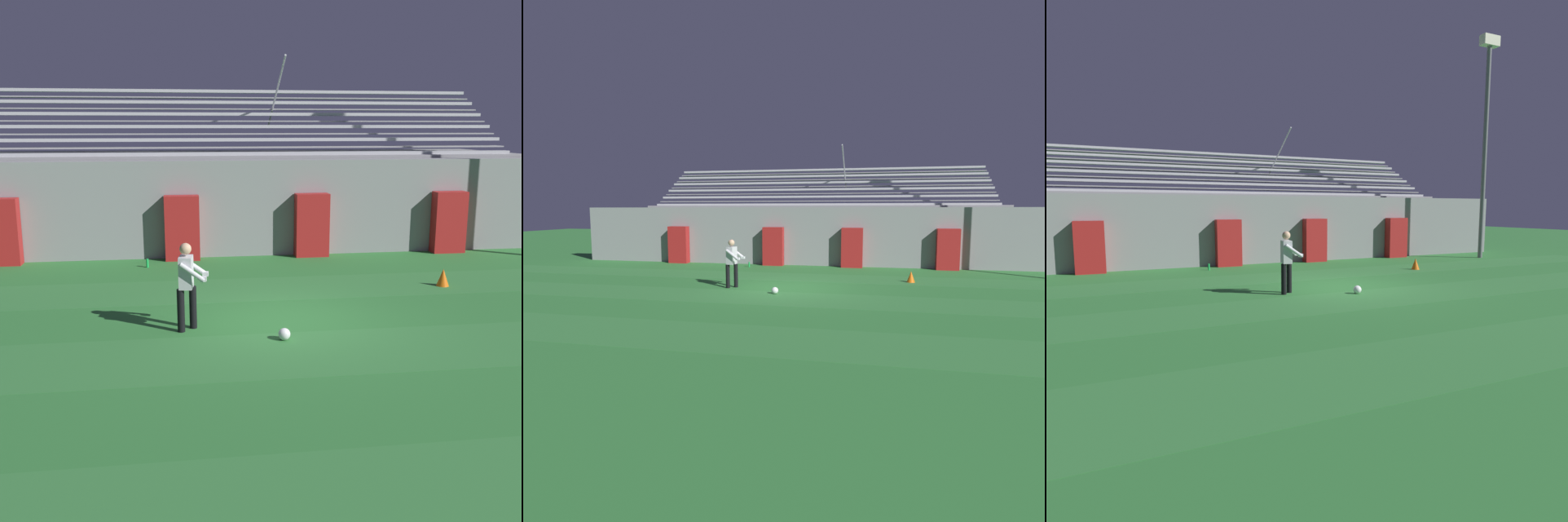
{
  "view_description": "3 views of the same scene",
  "coord_description": "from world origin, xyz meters",
  "views": [
    {
      "loc": [
        -2.02,
        -11.36,
        3.77
      ],
      "look_at": [
        -0.61,
        -1.16,
        1.48
      ],
      "focal_mm": 42.0,
      "sensor_mm": 36.0,
      "label": 1
    },
    {
      "loc": [
        2.96,
        -14.5,
        2.68
      ],
      "look_at": [
        0.07,
        -0.81,
        1.04
      ],
      "focal_mm": 30.0,
      "sensor_mm": 36.0,
      "label": 2
    },
    {
      "loc": [
        -6.11,
        -11.01,
        2.24
      ],
      "look_at": [
        -1.65,
        -1.11,
        0.95
      ],
      "focal_mm": 30.0,
      "sensor_mm": 36.0,
      "label": 3
    }
  ],
  "objects": [
    {
      "name": "goalkeeper",
      "position": [
        -1.87,
        -0.29,
        0.95
      ],
      "size": [
        0.62,
        0.63,
        1.67
      ],
      "color": "black",
      "rests_on": "ground"
    },
    {
      "name": "padding_pillar_gate_right",
      "position": [
        1.89,
        5.95,
        0.92
      ],
      "size": [
        0.98,
        0.44,
        1.85
      ],
      "primitive_type": "cube",
      "color": "#B21E1E",
      "rests_on": "ground"
    },
    {
      "name": "water_bottle",
      "position": [
        -2.86,
        5.1,
        0.12
      ],
      "size": [
        0.07,
        0.07,
        0.24
      ],
      "primitive_type": "cylinder",
      "color": "green",
      "rests_on": "ground"
    },
    {
      "name": "floodlight_pole",
      "position": [
        9.63,
        4.18,
        6.08
      ],
      "size": [
        0.9,
        0.36,
        9.89
      ],
      "color": "slate",
      "rests_on": "ground"
    },
    {
      "name": "turf_stripe_near",
      "position": [
        0.0,
        -6.0,
        0.0
      ],
      "size": [
        28.0,
        2.11,
        0.01
      ],
      "primitive_type": "cube",
      "color": "#337A38",
      "rests_on": "ground"
    },
    {
      "name": "soccer_ball",
      "position": [
        -0.17,
        -1.1,
        0.11
      ],
      "size": [
        0.22,
        0.22,
        0.22
      ],
      "primitive_type": "sphere",
      "color": "white",
      "rests_on": "ground"
    },
    {
      "name": "padding_pillar_gate_left",
      "position": [
        -1.89,
        5.95,
        0.92
      ],
      "size": [
        0.98,
        0.44,
        1.85
      ],
      "primitive_type": "cube",
      "color": "#B21E1E",
      "rests_on": "ground"
    },
    {
      "name": "ground_plane",
      "position": [
        0.0,
        0.0,
        0.0
      ],
      "size": [
        80.0,
        80.0,
        0.0
      ],
      "primitive_type": "plane",
      "color": "#2D7533"
    },
    {
      "name": "traffic_cone",
      "position": [
        4.28,
        2.13,
        0.21
      ],
      "size": [
        0.3,
        0.3,
        0.42
      ],
      "primitive_type": "cone",
      "color": "orange",
      "rests_on": "ground"
    },
    {
      "name": "padding_pillar_far_right",
      "position": [
        6.13,
        5.95,
        0.92
      ],
      "size": [
        0.98,
        0.44,
        1.85
      ],
      "primitive_type": "cube",
      "color": "#B21E1E",
      "rests_on": "ground"
    },
    {
      "name": "bleacher_stand",
      "position": [
        0.0,
        9.19,
        1.51
      ],
      "size": [
        18.0,
        4.75,
        5.83
      ],
      "color": "gray",
      "rests_on": "ground"
    },
    {
      "name": "back_wall",
      "position": [
        0.0,
        6.5,
        1.4
      ],
      "size": [
        24.0,
        0.6,
        2.8
      ],
      "primitive_type": "cube",
      "color": "gray",
      "rests_on": "ground"
    },
    {
      "name": "turf_stripe_far",
      "position": [
        0.0,
        2.45,
        0.0
      ],
      "size": [
        28.0,
        2.11,
        0.01
      ],
      "primitive_type": "cube",
      "color": "#337A38",
      "rests_on": "ground"
    },
    {
      "name": "padding_pillar_far_left",
      "position": [
        -6.82,
        5.95,
        0.92
      ],
      "size": [
        0.98,
        0.44,
        1.85
      ],
      "primitive_type": "cube",
      "color": "#B21E1E",
      "rests_on": "ground"
    },
    {
      "name": "turf_stripe_mid",
      "position": [
        0.0,
        -1.77,
        0.0
      ],
      "size": [
        28.0,
        2.11,
        0.01
      ],
      "primitive_type": "cube",
      "color": "#337A38",
      "rests_on": "ground"
    }
  ]
}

